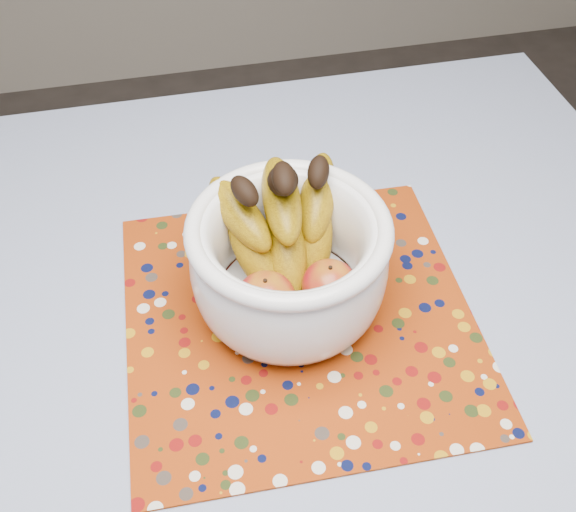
{
  "coord_description": "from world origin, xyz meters",
  "views": [
    {
      "loc": [
        -0.07,
        -0.43,
        1.46
      ],
      "look_at": [
        0.06,
        0.13,
        0.85
      ],
      "focal_mm": 42.0,
      "sensor_mm": 36.0,
      "label": 1
    }
  ],
  "objects": [
    {
      "name": "table",
      "position": [
        0.0,
        0.0,
        0.67
      ],
      "size": [
        1.2,
        1.2,
        0.75
      ],
      "color": "brown",
      "rests_on": "ground"
    },
    {
      "name": "tablecloth",
      "position": [
        0.0,
        0.0,
        0.76
      ],
      "size": [
        1.32,
        1.32,
        0.01
      ],
      "primitive_type": "cube",
      "color": "slate",
      "rests_on": "table"
    },
    {
      "name": "fruit_bowl",
      "position": [
        0.06,
        0.14,
        0.86
      ],
      "size": [
        0.26,
        0.27,
        0.21
      ],
      "color": "white",
      "rests_on": "placemat"
    },
    {
      "name": "placemat",
      "position": [
        0.07,
        0.1,
        0.76
      ],
      "size": [
        0.46,
        0.46,
        0.0
      ],
      "primitive_type": "cube",
      "rotation": [
        0.0,
        0.0,
        -0.03
      ],
      "color": "#882D07",
      "rests_on": "tablecloth"
    }
  ]
}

